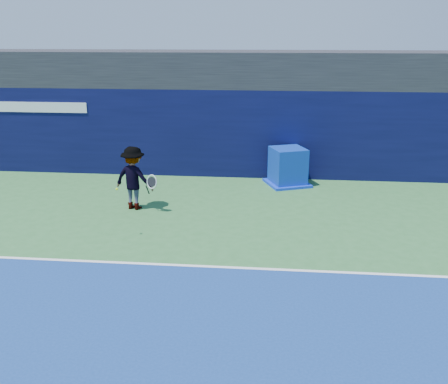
% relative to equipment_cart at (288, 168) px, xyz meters
% --- Properties ---
extents(ground, '(80.00, 80.00, 0.00)m').
position_rel_equipment_cart_xyz_m(ground, '(-2.17, -9.36, -0.56)').
color(ground, '#306C35').
rests_on(ground, ground).
extents(baseline, '(24.00, 0.10, 0.01)m').
position_rel_equipment_cart_xyz_m(baseline, '(-2.17, -6.36, -0.55)').
color(baseline, white).
rests_on(baseline, ground).
extents(stadium_band, '(36.00, 3.00, 1.20)m').
position_rel_equipment_cart_xyz_m(stadium_band, '(-2.17, 2.14, 3.04)').
color(stadium_band, black).
rests_on(stadium_band, back_wall_assembly).
extents(back_wall_assembly, '(36.00, 1.03, 3.00)m').
position_rel_equipment_cart_xyz_m(back_wall_assembly, '(-2.18, 1.14, 0.94)').
color(back_wall_assembly, black).
rests_on(back_wall_assembly, ground).
extents(equipment_cart, '(1.67, 1.67, 1.23)m').
position_rel_equipment_cart_xyz_m(equipment_cart, '(0.00, 0.00, 0.00)').
color(equipment_cart, '#0B2DA0').
rests_on(equipment_cart, ground).
extents(tennis_player, '(1.41, 0.97, 1.81)m').
position_rel_equipment_cart_xyz_m(tennis_player, '(-4.40, -2.82, 0.34)').
color(tennis_player, white).
rests_on(tennis_player, ground).
extents(tennis_ball, '(0.06, 0.06, 0.06)m').
position_rel_equipment_cart_xyz_m(tennis_ball, '(-4.20, -4.97, 0.69)').
color(tennis_ball, '#B5DA18').
rests_on(tennis_ball, ground).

